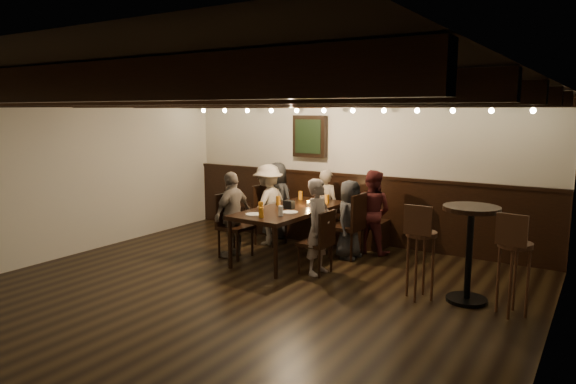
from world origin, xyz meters
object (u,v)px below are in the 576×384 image
Objects in this scene: chair_left_far at (235,238)px; person_left_far at (233,214)px; chair_right_far at (316,254)px; bar_stool_left at (420,264)px; person_right_far at (319,227)px; bar_stool_right at (513,277)px; dining_table at (291,212)px; chair_right_near at (347,238)px; person_bench_right at (372,212)px; chair_left_near at (270,226)px; person_bench_centre at (326,206)px; high_top_table at (470,239)px; person_left_near at (268,204)px; person_bench_left at (276,200)px; person_right_near at (349,219)px.

chair_left_far is 0.74× the size of person_left_far.
chair_right_far is 0.76× the size of bar_stool_left.
bar_stool_right is at bearing -91.55° from person_right_far.
person_right_far reaches higher than dining_table.
person_bench_right reaches higher than chair_right_near.
person_left_far is (-1.50, -0.85, 0.35)m from chair_right_near.
chair_left_near is 0.79× the size of person_bench_centre.
chair_right_near is 0.86× the size of bar_stool_right.
dining_table is 1.27m from person_bench_right.
person_left_far is 3.97m from bar_stool_right.
bar_stool_right is at bearing -17.39° from high_top_table.
person_bench_right is at bearing 105.26° from person_left_near.
high_top_table is (3.57, -1.39, 0.08)m from person_bench_left.
person_right_near is at bearing 90.00° from chair_left_near.
chair_left_near is 4.05m from bar_stool_right.
dining_table is 2.73m from high_top_table.
person_right_far is 1.14× the size of bar_stool_left.
person_left_near reaches higher than chair_left_far.
dining_table is at bearing 120.96° from person_right_near.
chair_left_far is at bearing -175.34° from bar_stool_right.
person_left_near is at bearing 38.66° from person_bench_centre.
person_right_far is (1.44, -0.95, 0.35)m from chair_left_near.
chair_right_far is at bearing 90.00° from chair_left_far.
chair_right_near is 2.20m from high_top_table.
person_bench_left is 1.15× the size of bar_stool_left.
person_left_near reaches higher than person_right_far.
person_bench_left is 2.13m from person_right_far.
chair_right_near is at bearing 164.43° from bar_stool_right.
chair_right_far is 0.76× the size of bar_stool_right.
person_left_near is at bearing 58.49° from chair_right_far.
dining_table is 1.53× the size of person_left_near.
chair_right_far is at bearing 90.00° from person_left_far.
person_left_near is at bearing -180.00° from person_left_far.
bar_stool_right is (2.27, -1.49, -0.22)m from person_bench_right.
person_left_far is (0.11, -1.35, -0.01)m from person_bench_left.
person_right_near is (0.76, 0.43, -0.10)m from dining_table.
bar_stool_right is at bearing 160.99° from person_bench_left.
chair_right_near is (1.47, 0.85, 0.01)m from chair_left_far.
person_bench_centre reaches higher than chair_right_near.
bar_stool_right is at bearing -9.14° from dining_table.
chair_left_near is (-0.71, 0.47, -0.39)m from dining_table.
person_bench_right is at bearing 129.29° from person_left_far.
person_bench_centre reaches higher than bar_stool_left.
person_bench_centre is 0.96m from person_left_near.
chair_left_far is at bearing 90.00° from chair_right_far.
high_top_table is at bearing 144.79° from person_bench_right.
chair_left_near is at bearing 164.66° from high_top_table.
chair_right_far is 0.67× the size of person_left_far.
chair_left_near is 1.44m from chair_right_near.
person_right_near is at bearing 90.00° from person_left_near.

